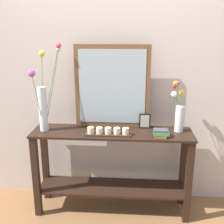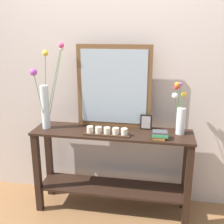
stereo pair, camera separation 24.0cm
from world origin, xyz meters
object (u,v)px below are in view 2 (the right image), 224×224
console_table (112,162)px  picture_frame_small (146,122)px  vase_right (180,113)px  book_stack (160,135)px  candle_tray (107,132)px  mirror_leaning (114,87)px  tall_vase_left (45,97)px

console_table → picture_frame_small: size_ratio=10.29×
vase_right → picture_frame_small: 0.31m
console_table → picture_frame_small: picture_frame_small is taller
console_table → book_stack: size_ratio=10.80×
vase_right → candle_tray: 0.64m
mirror_leaning → candle_tray: mirror_leaning is taller
candle_tray → picture_frame_small: 0.37m
mirror_leaning → tall_vase_left: 0.61m
tall_vase_left → console_table: bearing=0.7°
console_table → tall_vase_left: tall_vase_left is taller
picture_frame_small → candle_tray: bearing=-148.7°
book_stack → vase_right: bearing=44.2°
candle_tray → picture_frame_small: picture_frame_small is taller
console_table → tall_vase_left: bearing=-179.3°
picture_frame_small → book_stack: picture_frame_small is taller
mirror_leaning → picture_frame_small: bearing=-7.7°
tall_vase_left → vase_right: bearing=3.2°
console_table → vase_right: size_ratio=3.17×
mirror_leaning → tall_vase_left: tall_vase_left is taller
console_table → vase_right: vase_right is taller
candle_tray → book_stack: size_ratio=3.01×
mirror_leaning → picture_frame_small: 0.43m
tall_vase_left → candle_tray: (0.57, -0.08, -0.26)m
console_table → mirror_leaning: bearing=93.3°
mirror_leaning → vase_right: (0.58, -0.09, -0.19)m
console_table → vase_right: (0.57, 0.06, 0.48)m
mirror_leaning → tall_vase_left: (-0.59, -0.15, -0.09)m
tall_vase_left → book_stack: tall_vase_left is taller
mirror_leaning → candle_tray: (-0.02, -0.23, -0.34)m
vase_right → book_stack: bearing=-135.8°
vase_right → book_stack: size_ratio=3.41×
console_table → book_stack: (0.42, -0.10, 0.33)m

